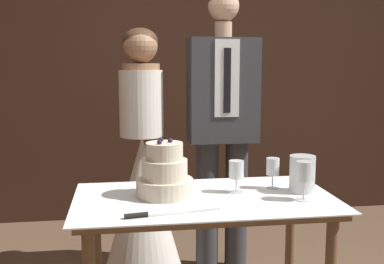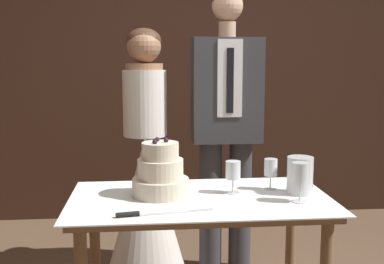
% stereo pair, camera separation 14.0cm
% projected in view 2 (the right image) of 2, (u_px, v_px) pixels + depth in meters
% --- Properties ---
extents(wall_back, '(5.51, 0.12, 2.56)m').
position_uv_depth(wall_back, '(193.00, 76.00, 4.34)').
color(wall_back, '#382116').
rests_on(wall_back, ground_plane).
extents(cake_table, '(1.26, 0.71, 0.77)m').
position_uv_depth(cake_table, '(200.00, 218.00, 2.34)').
color(cake_table, brown).
rests_on(cake_table, ground_plane).
extents(tiered_cake, '(0.28, 0.28, 0.29)m').
position_uv_depth(tiered_cake, '(160.00, 174.00, 2.35)').
color(tiered_cake, beige).
rests_on(tiered_cake, cake_table).
extents(cake_knife, '(0.43, 0.09, 0.02)m').
position_uv_depth(cake_knife, '(146.00, 214.00, 2.06)').
color(cake_knife, silver).
rests_on(cake_knife, cake_table).
extents(wine_glass_near, '(0.08, 0.08, 0.19)m').
position_uv_depth(wine_glass_near, '(300.00, 175.00, 2.24)').
color(wine_glass_near, silver).
rests_on(wine_glass_near, cake_table).
extents(wine_glass_middle, '(0.07, 0.07, 0.16)m').
position_uv_depth(wine_glass_middle, '(271.00, 168.00, 2.45)').
color(wine_glass_middle, silver).
rests_on(wine_glass_middle, cake_table).
extents(wine_glass_far, '(0.07, 0.07, 0.16)m').
position_uv_depth(wine_glass_far, '(233.00, 172.00, 2.39)').
color(wine_glass_far, silver).
rests_on(wine_glass_far, cake_table).
extents(hurricane_candle, '(0.13, 0.13, 0.19)m').
position_uv_depth(hurricane_candle, '(300.00, 176.00, 2.38)').
color(hurricane_candle, silver).
rests_on(hurricane_candle, cake_table).
extents(bride, '(0.54, 0.54, 1.62)m').
position_uv_depth(bride, '(146.00, 186.00, 3.16)').
color(bride, white).
rests_on(bride, ground_plane).
extents(groom, '(0.45, 0.25, 1.86)m').
position_uv_depth(groom, '(226.00, 119.00, 3.14)').
color(groom, '#38383D').
rests_on(groom, ground_plane).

